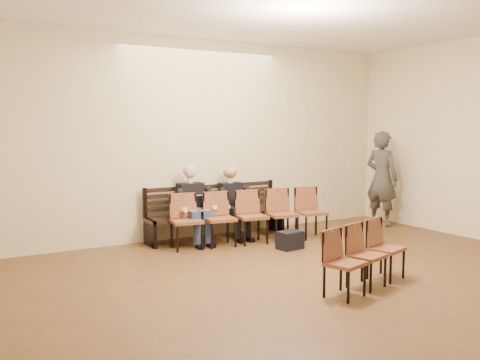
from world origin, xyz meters
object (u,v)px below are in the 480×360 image
object	(u,v)px
laptop	(198,211)
water_bottle	(248,208)
seated_man	(193,205)
bag	(290,240)
seated_woman	(233,206)
bench	(217,225)
chair_row_back	(367,256)
chair_row_front	(252,217)
passerby	(382,171)

from	to	relation	value
laptop	water_bottle	distance (m)	0.93
seated_man	laptop	size ratio (longest dim) A/B	3.68
bag	laptop	bearing A→B (deg)	139.67
seated_woman	seated_man	bearing A→B (deg)	180.00
seated_man	bench	bearing A→B (deg)	12.70
water_bottle	seated_woman	bearing A→B (deg)	117.23
seated_woman	chair_row_back	xyz separation A→B (m)	(-0.02, -3.35, -0.18)
seated_man	chair_row_back	bearing A→B (deg)	-77.10
seated_man	chair_row_front	xyz separation A→B (m)	(0.85, -0.53, -0.19)
bench	laptop	size ratio (longest dim) A/B	7.42
water_bottle	seated_man	bearing A→B (deg)	163.93
seated_man	passerby	distance (m)	3.96
passerby	chair_row_front	size ratio (longest dim) A/B	0.78
seated_man	chair_row_back	distance (m)	3.44
bench	water_bottle	xyz separation A→B (m)	(0.39, -0.39, 0.33)
laptop	chair_row_back	distance (m)	3.22
bench	laptop	world-z (taller)	laptop
bench	chair_row_back	bearing A→B (deg)	-86.14
bench	chair_row_back	distance (m)	3.48
seated_woman	passerby	distance (m)	3.19
water_bottle	passerby	size ratio (longest dim) A/B	0.10
bench	water_bottle	size ratio (longest dim) A/B	12.34
water_bottle	chair_row_back	world-z (taller)	chair_row_back
seated_woman	chair_row_back	distance (m)	3.35
seated_man	water_bottle	distance (m)	0.97
bag	chair_row_back	bearing A→B (deg)	-100.24
seated_woman	chair_row_front	world-z (taller)	seated_woman
laptop	seated_woman	bearing A→B (deg)	24.02
seated_woman	laptop	xyz separation A→B (m)	(-0.80, -0.23, -0.00)
water_bottle	chair_row_front	xyz separation A→B (m)	(-0.08, -0.26, -0.11)
bench	bag	world-z (taller)	bench
bag	chair_row_front	size ratio (longest dim) A/B	0.14
seated_man	seated_woman	size ratio (longest dim) A/B	1.11
laptop	bag	world-z (taller)	laptop
passerby	water_bottle	bearing A→B (deg)	73.68
seated_man	water_bottle	world-z (taller)	seated_man
bag	seated_woman	bearing A→B (deg)	106.65
bench	water_bottle	world-z (taller)	water_bottle
chair_row_back	seated_woman	bearing A→B (deg)	72.89
passerby	chair_row_front	distance (m)	3.12
seated_woman	laptop	world-z (taller)	seated_woman
laptop	chair_row_back	size ratio (longest dim) A/B	0.25
seated_man	water_bottle	xyz separation A→B (m)	(0.93, -0.27, -0.09)
passerby	chair_row_front	world-z (taller)	passerby
seated_man	water_bottle	bearing A→B (deg)	-16.07
water_bottle	chair_row_front	world-z (taller)	chair_row_front
water_bottle	chair_row_back	xyz separation A→B (m)	(-0.16, -3.08, -0.16)
passerby	bag	bearing A→B (deg)	92.73
chair_row_front	passerby	bearing A→B (deg)	9.62
bench	bag	distance (m)	1.47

